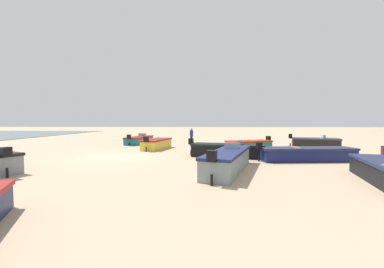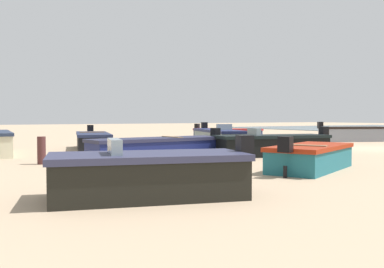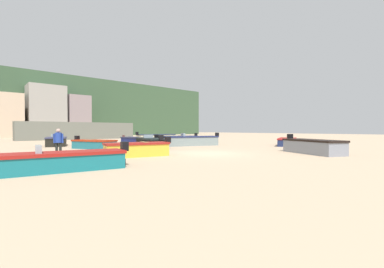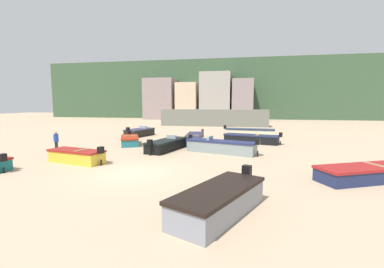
{
  "view_description": "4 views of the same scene",
  "coord_description": "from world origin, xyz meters",
  "px_view_note": "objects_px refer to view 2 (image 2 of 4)",
  "views": [
    {
      "loc": [
        15.11,
        5.37,
        2.26
      ],
      "look_at": [
        -3.63,
        4.51,
        1.27
      ],
      "focal_mm": 22.48,
      "sensor_mm": 36.0,
      "label": 1
    },
    {
      "loc": [
        -13.11,
        18.36,
        1.53
      ],
      "look_at": [
        1.56,
        9.59,
        0.86
      ],
      "focal_mm": 40.3,
      "sensor_mm": 36.0,
      "label": 2
    },
    {
      "loc": [
        -11.47,
        -11.46,
        1.59
      ],
      "look_at": [
        5.43,
        7.96,
        1.1
      ],
      "focal_mm": 23.21,
      "sensor_mm": 36.0,
      "label": 3
    },
    {
      "loc": [
        5.81,
        -12.88,
        3.68
      ],
      "look_at": [
        1.14,
        10.71,
        0.88
      ],
      "focal_mm": 24.68,
      "sensor_mm": 36.0,
      "label": 4
    }
  ],
  "objects_px": {
    "boat_grey_2": "(353,134)",
    "boat_teal_1": "(311,157)",
    "boat_black_7": "(272,145)",
    "boat_black_8": "(149,175)",
    "boat_black_6": "(93,141)",
    "mooring_post_near_water": "(42,150)",
    "boat_navy_0": "(158,148)",
    "boat_grey_3": "(218,139)",
    "boat_navy_9": "(227,134)"
  },
  "relations": [
    {
      "from": "boat_grey_2",
      "to": "boat_teal_1",
      "type": "bearing_deg",
      "value": -31.26
    },
    {
      "from": "boat_black_7",
      "to": "boat_black_8",
      "type": "bearing_deg",
      "value": 137.87
    },
    {
      "from": "boat_black_6",
      "to": "mooring_post_near_water",
      "type": "distance_m",
      "value": 6.13
    },
    {
      "from": "boat_teal_1",
      "to": "boat_black_6",
      "type": "relative_size",
      "value": 0.74
    },
    {
      "from": "boat_navy_0",
      "to": "boat_black_7",
      "type": "height_order",
      "value": "boat_black_7"
    },
    {
      "from": "boat_grey_3",
      "to": "boat_navy_9",
      "type": "xyz_separation_m",
      "value": [
        7.4,
        -5.79,
        -0.1
      ]
    },
    {
      "from": "boat_black_8",
      "to": "boat_grey_3",
      "type": "bearing_deg",
      "value": -24.56
    },
    {
      "from": "boat_grey_2",
      "to": "boat_black_7",
      "type": "bearing_deg",
      "value": -41.19
    },
    {
      "from": "boat_grey_2",
      "to": "boat_black_6",
      "type": "height_order",
      "value": "boat_grey_2"
    },
    {
      "from": "boat_grey_3",
      "to": "mooring_post_near_water",
      "type": "height_order",
      "value": "boat_grey_3"
    },
    {
      "from": "mooring_post_near_water",
      "to": "boat_navy_9",
      "type": "bearing_deg",
      "value": -55.22
    },
    {
      "from": "boat_grey_2",
      "to": "boat_grey_3",
      "type": "relative_size",
      "value": 0.8
    },
    {
      "from": "mooring_post_near_water",
      "to": "boat_black_8",
      "type": "bearing_deg",
      "value": -175.95
    },
    {
      "from": "boat_grey_3",
      "to": "boat_black_7",
      "type": "xyz_separation_m",
      "value": [
        -4.31,
        0.39,
        -0.05
      ]
    },
    {
      "from": "boat_teal_1",
      "to": "boat_black_6",
      "type": "bearing_deg",
      "value": 170.73
    },
    {
      "from": "boat_grey_2",
      "to": "boat_navy_9",
      "type": "distance_m",
      "value": 8.3
    },
    {
      "from": "boat_navy_0",
      "to": "boat_teal_1",
      "type": "relative_size",
      "value": 1.43
    },
    {
      "from": "boat_black_7",
      "to": "mooring_post_near_water",
      "type": "height_order",
      "value": "boat_black_7"
    },
    {
      "from": "boat_navy_0",
      "to": "boat_black_7",
      "type": "distance_m",
      "value": 4.56
    },
    {
      "from": "boat_black_6",
      "to": "boat_navy_9",
      "type": "xyz_separation_m",
      "value": [
        5.05,
        -11.31,
        -0.03
      ]
    },
    {
      "from": "boat_teal_1",
      "to": "boat_black_7",
      "type": "distance_m",
      "value": 4.63
    },
    {
      "from": "boat_grey_2",
      "to": "boat_navy_9",
      "type": "xyz_separation_m",
      "value": [
        6.5,
        5.17,
        -0.09
      ]
    },
    {
      "from": "boat_grey_2",
      "to": "boat_grey_3",
      "type": "bearing_deg",
      "value": -61.16
    },
    {
      "from": "boat_black_7",
      "to": "boat_navy_9",
      "type": "distance_m",
      "value": 13.24
    },
    {
      "from": "boat_teal_1",
      "to": "boat_black_8",
      "type": "xyz_separation_m",
      "value": [
        -1.47,
        5.84,
        0.06
      ]
    },
    {
      "from": "boat_navy_0",
      "to": "boat_grey_3",
      "type": "distance_m",
      "value": 5.6
    },
    {
      "from": "boat_navy_9",
      "to": "mooring_post_near_water",
      "type": "distance_m",
      "value": 17.86
    },
    {
      "from": "boat_teal_1",
      "to": "boat_black_8",
      "type": "distance_m",
      "value": 6.02
    },
    {
      "from": "boat_teal_1",
      "to": "boat_navy_9",
      "type": "bearing_deg",
      "value": 127.46
    },
    {
      "from": "boat_teal_1",
      "to": "boat_navy_9",
      "type": "relative_size",
      "value": 0.78
    },
    {
      "from": "boat_black_6",
      "to": "boat_navy_9",
      "type": "bearing_deg",
      "value": -140.59
    },
    {
      "from": "boat_black_7",
      "to": "mooring_post_near_water",
      "type": "xyz_separation_m",
      "value": [
        1.52,
        8.49,
        0.02
      ]
    },
    {
      "from": "boat_navy_0",
      "to": "mooring_post_near_water",
      "type": "relative_size",
      "value": 6.19
    },
    {
      "from": "boat_grey_3",
      "to": "boat_navy_9",
      "type": "relative_size",
      "value": 1.1
    },
    {
      "from": "boat_grey_3",
      "to": "mooring_post_near_water",
      "type": "distance_m",
      "value": 9.3
    },
    {
      "from": "boat_black_6",
      "to": "boat_navy_9",
      "type": "distance_m",
      "value": 12.39
    },
    {
      "from": "boat_grey_2",
      "to": "boat_black_7",
      "type": "height_order",
      "value": "boat_grey_2"
    },
    {
      "from": "boat_grey_2",
      "to": "boat_black_7",
      "type": "xyz_separation_m",
      "value": [
        -5.21,
        11.35,
        -0.04
      ]
    },
    {
      "from": "boat_teal_1",
      "to": "mooring_post_near_water",
      "type": "bearing_deg",
      "value": -156.32
    },
    {
      "from": "boat_black_8",
      "to": "mooring_post_near_water",
      "type": "bearing_deg",
      "value": 19.76
    },
    {
      "from": "boat_black_8",
      "to": "boat_black_6",
      "type": "bearing_deg",
      "value": 2.57
    },
    {
      "from": "boat_navy_9",
      "to": "mooring_post_near_water",
      "type": "relative_size",
      "value": 5.56
    },
    {
      "from": "boat_grey_3",
      "to": "boat_black_7",
      "type": "height_order",
      "value": "boat_grey_3"
    },
    {
      "from": "boat_grey_3",
      "to": "boat_black_6",
      "type": "height_order",
      "value": "boat_grey_3"
    },
    {
      "from": "boat_teal_1",
      "to": "mooring_post_near_water",
      "type": "distance_m",
      "value": 8.47
    },
    {
      "from": "boat_grey_3",
      "to": "boat_black_6",
      "type": "distance_m",
      "value": 5.99
    },
    {
      "from": "boat_navy_0",
      "to": "boat_navy_9",
      "type": "relative_size",
      "value": 1.11
    },
    {
      "from": "boat_black_8",
      "to": "boat_teal_1",
      "type": "bearing_deg",
      "value": -60.13
    },
    {
      "from": "boat_black_6",
      "to": "boat_grey_2",
      "type": "bearing_deg",
      "value": -169.68
    },
    {
      "from": "mooring_post_near_water",
      "to": "boat_teal_1",
      "type": "bearing_deg",
      "value": -131.57
    }
  ]
}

